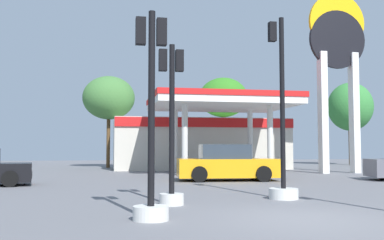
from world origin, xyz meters
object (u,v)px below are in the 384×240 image
object	(u,v)px
traffic_signal_2	(151,143)
tree_3	(350,107)
traffic_signal_0	(282,151)
station_pole_sign	(338,61)
tree_1	(109,98)
tree_2	(223,98)
car_2	(227,164)
traffic_signal_1	(172,138)

from	to	relation	value
traffic_signal_2	tree_3	distance (m)	32.92
traffic_signal_0	traffic_signal_2	xyz separation A→B (m)	(-4.04, -3.00, 0.19)
station_pole_sign	tree_1	xyz separation A→B (m)	(-13.20, 9.74, -1.39)
tree_1	tree_2	size ratio (longest dim) A/B	1.00
car_2	traffic_signal_1	xyz separation A→B (m)	(-3.64, -7.95, 0.98)
car_2	traffic_signal_2	bearing A→B (deg)	-113.16
car_2	tree_2	world-z (taller)	tree_2
tree_1	tree_2	xyz separation A→B (m)	(8.64, -0.69, 0.11)
traffic_signal_0	tree_2	distance (m)	21.38
car_2	tree_3	size ratio (longest dim) A/B	0.65
traffic_signal_1	tree_3	bearing A→B (deg)	51.39
traffic_signal_0	tree_2	world-z (taller)	tree_2
tree_2	traffic_signal_2	bearing A→B (deg)	-108.08
traffic_signal_0	traffic_signal_2	bearing A→B (deg)	-143.46
traffic_signal_0	tree_3	world-z (taller)	tree_3
tree_2	traffic_signal_0	bearing A→B (deg)	-100.12
station_pole_sign	traffic_signal_0	distance (m)	15.20
station_pole_sign	tree_3	world-z (taller)	station_pole_sign
traffic_signal_2	traffic_signal_1	bearing A→B (deg)	72.00
tree_1	tree_2	distance (m)	8.66
station_pole_sign	car_2	world-z (taller)	station_pole_sign
car_2	traffic_signal_2	world-z (taller)	traffic_signal_2
traffic_signal_1	traffic_signal_0	bearing A→B (deg)	12.23
station_pole_sign	tree_2	world-z (taller)	station_pole_sign
traffic_signal_0	tree_3	distance (m)	28.19
station_pole_sign	traffic_signal_1	world-z (taller)	station_pole_sign
traffic_signal_2	tree_2	world-z (taller)	tree_2
station_pole_sign	tree_2	distance (m)	10.21
station_pole_sign	traffic_signal_2	size ratio (longest dim) A/B	2.48
traffic_signal_2	tree_2	bearing A→B (deg)	71.92
traffic_signal_2	tree_3	world-z (taller)	tree_3
tree_3	traffic_signal_2	bearing A→B (deg)	-127.14
traffic_signal_2	station_pole_sign	bearing A→B (deg)	49.97
traffic_signal_0	traffic_signal_1	size ratio (longest dim) A/B	1.27
traffic_signal_0	station_pole_sign	bearing A→B (deg)	54.66
tree_1	station_pole_sign	bearing A→B (deg)	-36.42
traffic_signal_0	car_2	bearing A→B (deg)	87.36
car_2	tree_2	distance (m)	14.60
tree_1	tree_3	distance (m)	20.74
traffic_signal_0	tree_1	bearing A→B (deg)	103.01
station_pole_sign	tree_1	distance (m)	16.47
tree_3	station_pole_sign	bearing A→B (deg)	-123.08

